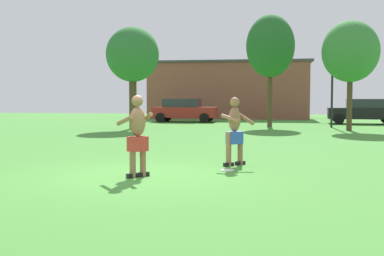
{
  "coord_description": "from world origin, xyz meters",
  "views": [
    {
      "loc": [
        2.74,
        -9.88,
        1.64
      ],
      "look_at": [
        0.95,
        1.18,
        0.95
      ],
      "focal_mm": 45.71,
      "sensor_mm": 36.0,
      "label": 1
    }
  ],
  "objects_px": {
    "player_with_cap": "(235,128)",
    "car_red_near_post": "(184,110)",
    "player_in_red": "(137,134)",
    "tree_left_field": "(133,55)",
    "tree_right_field": "(270,47)",
    "frisbee": "(227,170)",
    "tree_behind_players": "(351,52)",
    "lamp_post": "(332,69)",
    "car_black_mid_lot": "(364,111)"
  },
  "relations": [
    {
      "from": "tree_right_field",
      "to": "frisbee",
      "type": "bearing_deg",
      "value": -93.02
    },
    {
      "from": "player_in_red",
      "to": "frisbee",
      "type": "xyz_separation_m",
      "value": [
        1.76,
        1.17,
        -0.89
      ]
    },
    {
      "from": "tree_right_field",
      "to": "tree_behind_players",
      "type": "distance_m",
      "value": 4.76
    },
    {
      "from": "player_with_cap",
      "to": "tree_left_field",
      "type": "height_order",
      "value": "tree_left_field"
    },
    {
      "from": "car_red_near_post",
      "to": "car_black_mid_lot",
      "type": "height_order",
      "value": "same"
    },
    {
      "from": "player_with_cap",
      "to": "lamp_post",
      "type": "bearing_deg",
      "value": 75.5
    },
    {
      "from": "player_in_red",
      "to": "tree_left_field",
      "type": "xyz_separation_m",
      "value": [
        -4.51,
        15.34,
        2.99
      ]
    },
    {
      "from": "frisbee",
      "to": "car_red_near_post",
      "type": "height_order",
      "value": "car_red_near_post"
    },
    {
      "from": "lamp_post",
      "to": "tree_right_field",
      "type": "height_order",
      "value": "tree_right_field"
    },
    {
      "from": "player_with_cap",
      "to": "car_black_mid_lot",
      "type": "distance_m",
      "value": 21.44
    },
    {
      "from": "player_with_cap",
      "to": "frisbee",
      "type": "height_order",
      "value": "player_with_cap"
    },
    {
      "from": "player_in_red",
      "to": "lamp_post",
      "type": "xyz_separation_m",
      "value": [
        6.07,
        18.37,
        2.34
      ]
    },
    {
      "from": "frisbee",
      "to": "tree_left_field",
      "type": "xyz_separation_m",
      "value": [
        -6.27,
        14.17,
        3.87
      ]
    },
    {
      "from": "frisbee",
      "to": "tree_behind_players",
      "type": "distance_m",
      "value": 15.82
    },
    {
      "from": "frisbee",
      "to": "car_black_mid_lot",
      "type": "height_order",
      "value": "car_black_mid_lot"
    },
    {
      "from": "tree_right_field",
      "to": "car_black_mid_lot",
      "type": "bearing_deg",
      "value": 35.24
    },
    {
      "from": "car_red_near_post",
      "to": "tree_right_field",
      "type": "bearing_deg",
      "value": -39.57
    },
    {
      "from": "tree_behind_players",
      "to": "frisbee",
      "type": "bearing_deg",
      "value": -108.47
    },
    {
      "from": "car_red_near_post",
      "to": "tree_right_field",
      "type": "height_order",
      "value": "tree_right_field"
    },
    {
      "from": "player_with_cap",
      "to": "lamp_post",
      "type": "relative_size",
      "value": 0.32
    },
    {
      "from": "player_with_cap",
      "to": "car_red_near_post",
      "type": "bearing_deg",
      "value": 103.33
    },
    {
      "from": "player_in_red",
      "to": "tree_behind_players",
      "type": "relative_size",
      "value": 0.31
    },
    {
      "from": "tree_behind_players",
      "to": "lamp_post",
      "type": "bearing_deg",
      "value": 101.51
    },
    {
      "from": "player_with_cap",
      "to": "car_red_near_post",
      "type": "xyz_separation_m",
      "value": [
        -4.98,
        21.0,
        -0.09
      ]
    },
    {
      "from": "player_with_cap",
      "to": "car_black_mid_lot",
      "type": "xyz_separation_m",
      "value": [
        6.68,
        20.38,
        -0.09
      ]
    },
    {
      "from": "tree_left_field",
      "to": "player_in_red",
      "type": "bearing_deg",
      "value": -73.62
    },
    {
      "from": "lamp_post",
      "to": "tree_right_field",
      "type": "bearing_deg",
      "value": -178.7
    },
    {
      "from": "tree_left_field",
      "to": "tree_right_field",
      "type": "distance_m",
      "value": 7.78
    },
    {
      "from": "player_in_red",
      "to": "tree_left_field",
      "type": "distance_m",
      "value": 16.26
    },
    {
      "from": "tree_right_field",
      "to": "tree_behind_players",
      "type": "bearing_deg",
      "value": -33.16
    },
    {
      "from": "car_black_mid_lot",
      "to": "tree_behind_players",
      "type": "height_order",
      "value": "tree_behind_players"
    },
    {
      "from": "frisbee",
      "to": "tree_behind_players",
      "type": "bearing_deg",
      "value": 71.53
    },
    {
      "from": "player_in_red",
      "to": "frisbee",
      "type": "bearing_deg",
      "value": 33.52
    },
    {
      "from": "player_with_cap",
      "to": "frisbee",
      "type": "distance_m",
      "value": 1.27
    },
    {
      "from": "player_in_red",
      "to": "tree_behind_players",
      "type": "height_order",
      "value": "tree_behind_players"
    },
    {
      "from": "car_red_near_post",
      "to": "car_black_mid_lot",
      "type": "xyz_separation_m",
      "value": [
        11.65,
        -0.62,
        0.0
      ]
    },
    {
      "from": "player_with_cap",
      "to": "car_black_mid_lot",
      "type": "height_order",
      "value": "player_with_cap"
    },
    {
      "from": "car_black_mid_lot",
      "to": "tree_left_field",
      "type": "relative_size",
      "value": 0.82
    },
    {
      "from": "car_red_near_post",
      "to": "tree_right_field",
      "type": "xyz_separation_m",
      "value": [
        5.78,
        -4.78,
        3.71
      ]
    },
    {
      "from": "car_black_mid_lot",
      "to": "frisbee",
      "type": "bearing_deg",
      "value": -107.67
    },
    {
      "from": "player_with_cap",
      "to": "tree_behind_players",
      "type": "height_order",
      "value": "tree_behind_players"
    },
    {
      "from": "frisbee",
      "to": "player_in_red",
      "type": "bearing_deg",
      "value": -146.48
    },
    {
      "from": "player_with_cap",
      "to": "lamp_post",
      "type": "height_order",
      "value": "lamp_post"
    },
    {
      "from": "frisbee",
      "to": "tree_right_field",
      "type": "xyz_separation_m",
      "value": [
        0.9,
        17.12,
        4.52
      ]
    },
    {
      "from": "tree_right_field",
      "to": "tree_behind_players",
      "type": "xyz_separation_m",
      "value": [
        3.95,
        -2.58,
        -0.59
      ]
    },
    {
      "from": "player_with_cap",
      "to": "tree_behind_players",
      "type": "distance_m",
      "value": 14.76
    },
    {
      "from": "player_with_cap",
      "to": "player_in_red",
      "type": "height_order",
      "value": "player_in_red"
    },
    {
      "from": "car_black_mid_lot",
      "to": "lamp_post",
      "type": "distance_m",
      "value": 5.34
    },
    {
      "from": "tree_left_field",
      "to": "frisbee",
      "type": "bearing_deg",
      "value": -66.14
    },
    {
      "from": "player_with_cap",
      "to": "frisbee",
      "type": "bearing_deg",
      "value": -96.27
    }
  ]
}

